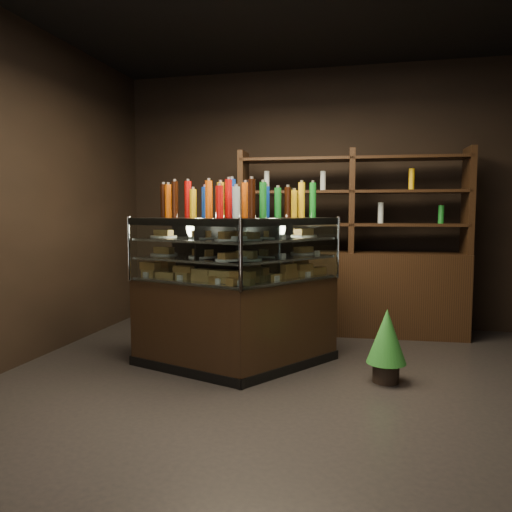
# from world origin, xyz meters

# --- Properties ---
(ground) EXTENTS (5.00, 5.00, 0.00)m
(ground) POSITION_xyz_m (0.00, 0.00, 0.00)
(ground) COLOR black
(ground) RESTS_ON ground
(room_shell) EXTENTS (5.02, 5.02, 3.01)m
(room_shell) POSITION_xyz_m (0.00, 0.00, 1.94)
(room_shell) COLOR black
(room_shell) RESTS_ON ground
(display_case) EXTENTS (1.77, 1.32, 1.30)m
(display_case) POSITION_xyz_m (-0.65, 0.63, 0.44)
(display_case) COLOR black
(display_case) RESTS_ON ground
(food_display) EXTENTS (1.49, 1.00, 0.41)m
(food_display) POSITION_xyz_m (-0.65, 0.63, 0.96)
(food_display) COLOR #B99142
(food_display) RESTS_ON display_case
(bottles_top) EXTENTS (1.33, 0.86, 0.30)m
(bottles_top) POSITION_xyz_m (-0.65, 0.63, 1.43)
(bottles_top) COLOR black
(bottles_top) RESTS_ON display_case
(potted_conifer) EXTENTS (0.31, 0.31, 0.66)m
(potted_conifer) POSITION_xyz_m (0.60, 0.51, 0.38)
(potted_conifer) COLOR black
(potted_conifer) RESTS_ON ground
(back_shelving) EXTENTS (2.46, 0.56, 2.00)m
(back_shelving) POSITION_xyz_m (0.25, 2.05, 0.61)
(back_shelving) COLOR black
(back_shelving) RESTS_ON ground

